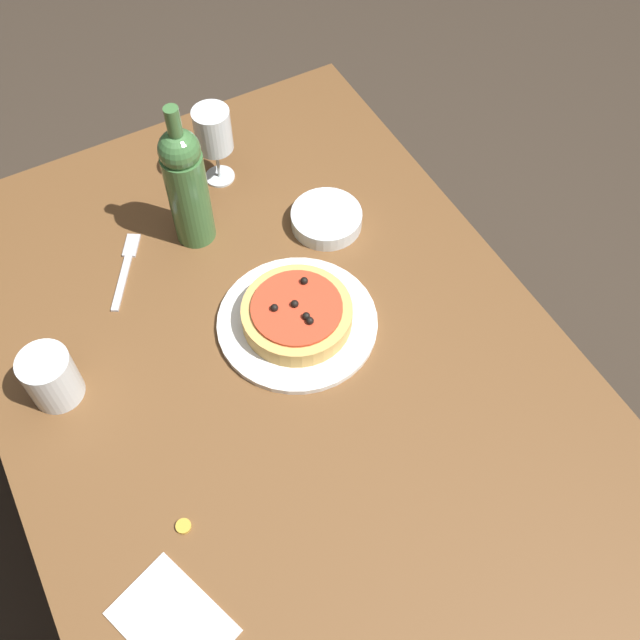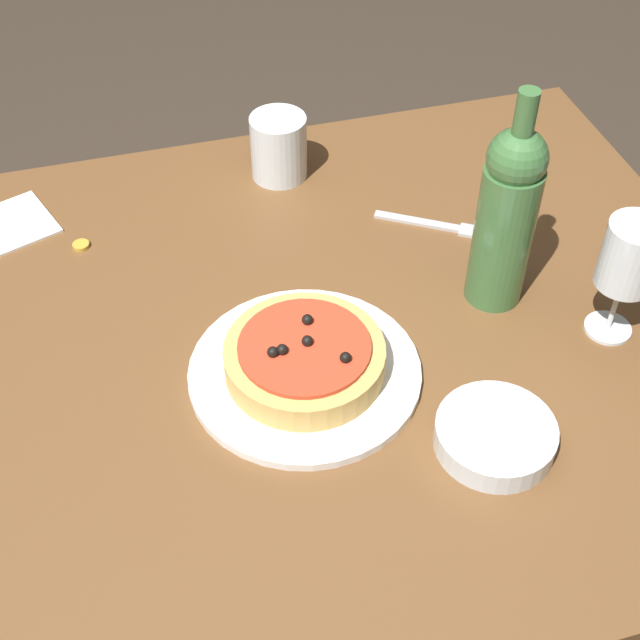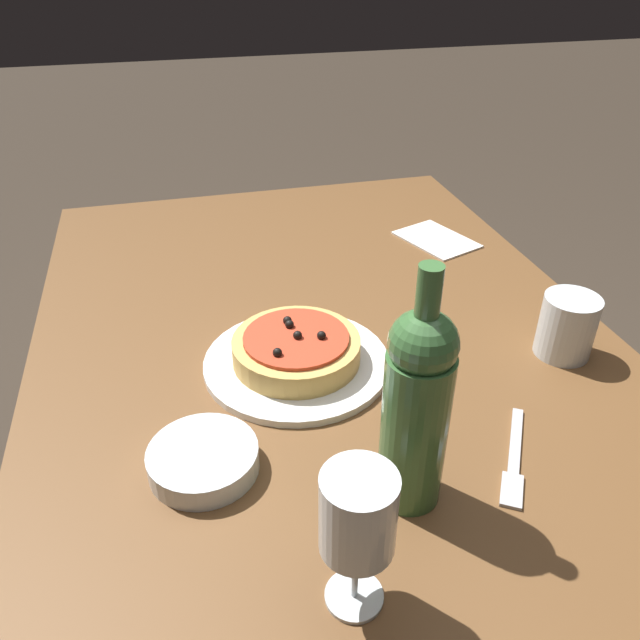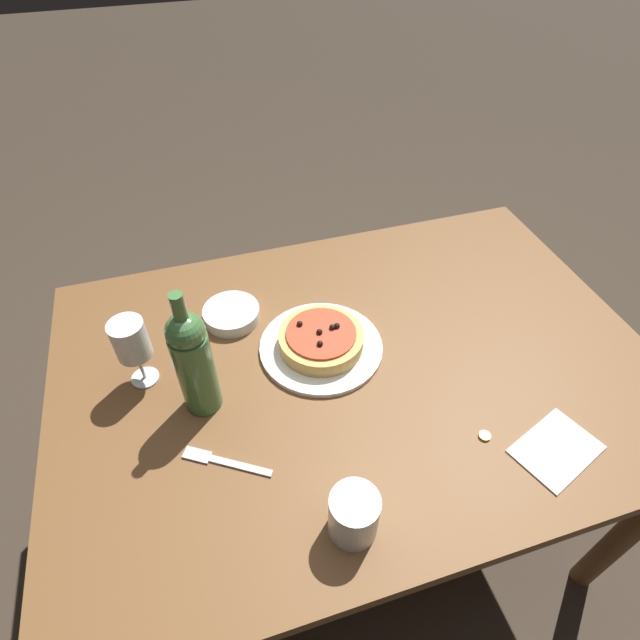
{
  "view_description": "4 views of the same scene",
  "coord_description": "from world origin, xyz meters",
  "px_view_note": "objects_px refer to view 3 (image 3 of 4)",
  "views": [
    {
      "loc": [
        0.61,
        -0.26,
        1.9
      ],
      "look_at": [
        -0.02,
        0.08,
        0.84
      ],
      "focal_mm": 42.0,
      "sensor_mm": 36.0,
      "label": 1
    },
    {
      "loc": [
        0.11,
        0.78,
        1.6
      ],
      "look_at": [
        -0.08,
        0.08,
        0.88
      ],
      "focal_mm": 50.0,
      "sensor_mm": 36.0,
      "label": 2
    },
    {
      "loc": [
        -0.83,
        0.22,
        1.36
      ],
      "look_at": [
        -0.04,
        0.02,
        0.83
      ],
      "focal_mm": 35.0,
      "sensor_mm": 36.0,
      "label": 3
    },
    {
      "loc": [
        -0.3,
        -0.69,
        1.65
      ],
      "look_at": [
        -0.07,
        0.08,
        0.85
      ],
      "focal_mm": 28.0,
      "sensor_mm": 36.0,
      "label": 4
    }
  ],
  "objects_px": {
    "pizza": "(296,348)",
    "water_cup": "(567,326)",
    "wine_bottle": "(417,406)",
    "bottle_cap": "(429,268)",
    "dining_table": "(325,379)",
    "side_bowl": "(203,459)",
    "dinner_plate": "(297,362)",
    "wine_glass": "(358,517)",
    "fork": "(514,461)"
  },
  "relations": [
    {
      "from": "pizza",
      "to": "dining_table",
      "type": "bearing_deg",
      "value": -43.48
    },
    {
      "from": "wine_bottle",
      "to": "fork",
      "type": "distance_m",
      "value": 0.2
    },
    {
      "from": "wine_glass",
      "to": "dinner_plate",
      "type": "bearing_deg",
      "value": -4.09
    },
    {
      "from": "wine_bottle",
      "to": "wine_glass",
      "type": "bearing_deg",
      "value": 138.72
    },
    {
      "from": "dinner_plate",
      "to": "fork",
      "type": "xyz_separation_m",
      "value": [
        -0.27,
        -0.23,
        -0.0
      ]
    },
    {
      "from": "pizza",
      "to": "fork",
      "type": "bearing_deg",
      "value": -140.35
    },
    {
      "from": "dinner_plate",
      "to": "water_cup",
      "type": "xyz_separation_m",
      "value": [
        -0.07,
        -0.42,
        0.04
      ]
    },
    {
      "from": "dining_table",
      "to": "pizza",
      "type": "bearing_deg",
      "value": 136.52
    },
    {
      "from": "water_cup",
      "to": "bottle_cap",
      "type": "height_order",
      "value": "water_cup"
    },
    {
      "from": "wine_bottle",
      "to": "water_cup",
      "type": "distance_m",
      "value": 0.41
    },
    {
      "from": "dinner_plate",
      "to": "water_cup",
      "type": "relative_size",
      "value": 2.84
    },
    {
      "from": "wine_glass",
      "to": "side_bowl",
      "type": "xyz_separation_m",
      "value": [
        0.22,
        0.13,
        -0.11
      ]
    },
    {
      "from": "wine_bottle",
      "to": "bottle_cap",
      "type": "distance_m",
      "value": 0.6
    },
    {
      "from": "dining_table",
      "to": "water_cup",
      "type": "distance_m",
      "value": 0.41
    },
    {
      "from": "bottle_cap",
      "to": "wine_bottle",
      "type": "bearing_deg",
      "value": 154.74
    },
    {
      "from": "dinner_plate",
      "to": "fork",
      "type": "relative_size",
      "value": 1.75
    },
    {
      "from": "dining_table",
      "to": "wine_bottle",
      "type": "bearing_deg",
      "value": -178.24
    },
    {
      "from": "wine_glass",
      "to": "bottle_cap",
      "type": "bearing_deg",
      "value": -28.62
    },
    {
      "from": "water_cup",
      "to": "fork",
      "type": "distance_m",
      "value": 0.28
    },
    {
      "from": "fork",
      "to": "dining_table",
      "type": "bearing_deg",
      "value": -122.64
    },
    {
      "from": "wine_glass",
      "to": "wine_bottle",
      "type": "relative_size",
      "value": 0.56
    },
    {
      "from": "dining_table",
      "to": "dinner_plate",
      "type": "height_order",
      "value": "dinner_plate"
    },
    {
      "from": "wine_bottle",
      "to": "bottle_cap",
      "type": "xyz_separation_m",
      "value": [
        0.53,
        -0.25,
        -0.13
      ]
    },
    {
      "from": "wine_bottle",
      "to": "side_bowl",
      "type": "height_order",
      "value": "wine_bottle"
    },
    {
      "from": "pizza",
      "to": "wine_bottle",
      "type": "height_order",
      "value": "wine_bottle"
    },
    {
      "from": "dining_table",
      "to": "dinner_plate",
      "type": "distance_m",
      "value": 0.13
    },
    {
      "from": "wine_glass",
      "to": "side_bowl",
      "type": "height_order",
      "value": "wine_glass"
    },
    {
      "from": "dinner_plate",
      "to": "side_bowl",
      "type": "height_order",
      "value": "side_bowl"
    },
    {
      "from": "wine_bottle",
      "to": "side_bowl",
      "type": "xyz_separation_m",
      "value": [
        0.1,
        0.24,
        -0.12
      ]
    },
    {
      "from": "dinner_plate",
      "to": "side_bowl",
      "type": "distance_m",
      "value": 0.24
    },
    {
      "from": "wine_glass",
      "to": "water_cup",
      "type": "bearing_deg",
      "value": -53.59
    },
    {
      "from": "pizza",
      "to": "bottle_cap",
      "type": "bearing_deg",
      "value": -52.84
    },
    {
      "from": "fork",
      "to": "bottle_cap",
      "type": "distance_m",
      "value": 0.53
    },
    {
      "from": "dining_table",
      "to": "side_bowl",
      "type": "height_order",
      "value": "side_bowl"
    },
    {
      "from": "wine_bottle",
      "to": "dinner_plate",
      "type": "bearing_deg",
      "value": 14.79
    },
    {
      "from": "dinner_plate",
      "to": "bottle_cap",
      "type": "height_order",
      "value": "dinner_plate"
    },
    {
      "from": "dining_table",
      "to": "wine_glass",
      "type": "distance_m",
      "value": 0.52
    },
    {
      "from": "dinner_plate",
      "to": "fork",
      "type": "distance_m",
      "value": 0.35
    },
    {
      "from": "wine_glass",
      "to": "side_bowl",
      "type": "relative_size",
      "value": 1.24
    },
    {
      "from": "side_bowl",
      "to": "bottle_cap",
      "type": "height_order",
      "value": "side_bowl"
    },
    {
      "from": "dinner_plate",
      "to": "fork",
      "type": "bearing_deg",
      "value": -140.35
    },
    {
      "from": "side_bowl",
      "to": "fork",
      "type": "distance_m",
      "value": 0.4
    },
    {
      "from": "pizza",
      "to": "water_cup",
      "type": "height_order",
      "value": "water_cup"
    },
    {
      "from": "fork",
      "to": "bottle_cap",
      "type": "relative_size",
      "value": 6.89
    },
    {
      "from": "wine_glass",
      "to": "fork",
      "type": "distance_m",
      "value": 0.31
    },
    {
      "from": "dinner_plate",
      "to": "wine_glass",
      "type": "height_order",
      "value": "wine_glass"
    },
    {
      "from": "dinner_plate",
      "to": "bottle_cap",
      "type": "bearing_deg",
      "value": -52.83
    },
    {
      "from": "dinner_plate",
      "to": "wine_bottle",
      "type": "relative_size",
      "value": 0.93
    },
    {
      "from": "dinner_plate",
      "to": "pizza",
      "type": "xyz_separation_m",
      "value": [
        0.0,
        0.0,
        0.03
      ]
    },
    {
      "from": "dining_table",
      "to": "fork",
      "type": "xyz_separation_m",
      "value": [
        -0.34,
        -0.16,
        0.09
      ]
    }
  ]
}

